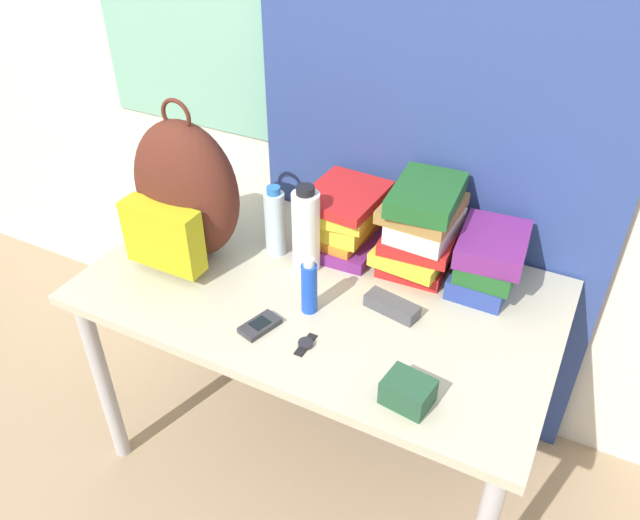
{
  "coord_description": "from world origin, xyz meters",
  "views": [
    {
      "loc": [
        0.64,
        -0.85,
        1.82
      ],
      "look_at": [
        0.0,
        0.38,
        0.82
      ],
      "focal_mm": 35.0,
      "sensor_mm": 36.0,
      "label": 1
    }
  ],
  "objects_px": {
    "book_stack_left": "(344,218)",
    "wristwatch": "(306,344)",
    "water_bottle": "(275,222)",
    "book_stack_right": "(489,260)",
    "sunscreen_bottle": "(309,287)",
    "cell_phone": "(260,325)",
    "sports_bottle": "(306,230)",
    "book_stack_center": "(422,228)",
    "camera_pouch": "(408,392)",
    "sunglasses_case": "(392,306)",
    "backpack": "(184,194)"
  },
  "relations": [
    {
      "from": "sunscreen_bottle",
      "to": "wristwatch",
      "type": "relative_size",
      "value": 2.0
    },
    {
      "from": "sunglasses_case",
      "to": "book_stack_right",
      "type": "bearing_deg",
      "value": 50.38
    },
    {
      "from": "book_stack_right",
      "to": "wristwatch",
      "type": "bearing_deg",
      "value": -126.35
    },
    {
      "from": "book_stack_left",
      "to": "water_bottle",
      "type": "xyz_separation_m",
      "value": [
        -0.17,
        -0.13,
        0.01
      ]
    },
    {
      "from": "book_stack_right",
      "to": "sports_bottle",
      "type": "xyz_separation_m",
      "value": [
        -0.49,
        -0.16,
        0.04
      ]
    },
    {
      "from": "camera_pouch",
      "to": "wristwatch",
      "type": "distance_m",
      "value": 0.3
    },
    {
      "from": "sports_bottle",
      "to": "sunscreen_bottle",
      "type": "bearing_deg",
      "value": -59.4
    },
    {
      "from": "cell_phone",
      "to": "camera_pouch",
      "type": "relative_size",
      "value": 1.01
    },
    {
      "from": "backpack",
      "to": "camera_pouch",
      "type": "bearing_deg",
      "value": -17.76
    },
    {
      "from": "sunscreen_bottle",
      "to": "sunglasses_case",
      "type": "bearing_deg",
      "value": 25.86
    },
    {
      "from": "book_stack_right",
      "to": "cell_phone",
      "type": "distance_m",
      "value": 0.66
    },
    {
      "from": "camera_pouch",
      "to": "wristwatch",
      "type": "bearing_deg",
      "value": 169.3
    },
    {
      "from": "sunscreen_bottle",
      "to": "sports_bottle",
      "type": "bearing_deg",
      "value": 120.6
    },
    {
      "from": "sunglasses_case",
      "to": "wristwatch",
      "type": "relative_size",
      "value": 1.85
    },
    {
      "from": "book_stack_center",
      "to": "camera_pouch",
      "type": "height_order",
      "value": "book_stack_center"
    },
    {
      "from": "water_bottle",
      "to": "sunscreen_bottle",
      "type": "height_order",
      "value": "water_bottle"
    },
    {
      "from": "sports_bottle",
      "to": "cell_phone",
      "type": "xyz_separation_m",
      "value": [
        0.02,
        -0.3,
        -0.12
      ]
    },
    {
      "from": "backpack",
      "to": "sunglasses_case",
      "type": "distance_m",
      "value": 0.67
    },
    {
      "from": "book_stack_center",
      "to": "sports_bottle",
      "type": "relative_size",
      "value": 1.03
    },
    {
      "from": "water_bottle",
      "to": "cell_phone",
      "type": "height_order",
      "value": "water_bottle"
    },
    {
      "from": "wristwatch",
      "to": "book_stack_left",
      "type": "bearing_deg",
      "value": 103.77
    },
    {
      "from": "water_bottle",
      "to": "camera_pouch",
      "type": "relative_size",
      "value": 1.91
    },
    {
      "from": "water_bottle",
      "to": "sports_bottle",
      "type": "xyz_separation_m",
      "value": [
        0.12,
        -0.02,
        0.02
      ]
    },
    {
      "from": "book_stack_center",
      "to": "sunglasses_case",
      "type": "height_order",
      "value": "book_stack_center"
    },
    {
      "from": "sports_bottle",
      "to": "camera_pouch",
      "type": "bearing_deg",
      "value": -38.03
    },
    {
      "from": "sports_bottle",
      "to": "sunscreen_bottle",
      "type": "distance_m",
      "value": 0.21
    },
    {
      "from": "sports_bottle",
      "to": "book_stack_right",
      "type": "bearing_deg",
      "value": 17.75
    },
    {
      "from": "sunscreen_bottle",
      "to": "wristwatch",
      "type": "distance_m",
      "value": 0.16
    },
    {
      "from": "water_bottle",
      "to": "wristwatch",
      "type": "relative_size",
      "value": 2.65
    },
    {
      "from": "cell_phone",
      "to": "camera_pouch",
      "type": "bearing_deg",
      "value": -7.73
    },
    {
      "from": "backpack",
      "to": "wristwatch",
      "type": "height_order",
      "value": "backpack"
    },
    {
      "from": "book_stack_left",
      "to": "sunscreen_bottle",
      "type": "xyz_separation_m",
      "value": [
        0.05,
        -0.32,
        -0.02
      ]
    },
    {
      "from": "water_bottle",
      "to": "sunscreen_bottle",
      "type": "bearing_deg",
      "value": -41.64
    },
    {
      "from": "book_stack_left",
      "to": "book_stack_right",
      "type": "bearing_deg",
      "value": 0.92
    },
    {
      "from": "sunglasses_case",
      "to": "cell_phone",
      "type": "bearing_deg",
      "value": -141.8
    },
    {
      "from": "book_stack_center",
      "to": "sunscreen_bottle",
      "type": "xyz_separation_m",
      "value": [
        -0.19,
        -0.32,
        -0.06
      ]
    },
    {
      "from": "cell_phone",
      "to": "book_stack_right",
      "type": "bearing_deg",
      "value": 43.78
    },
    {
      "from": "book_stack_left",
      "to": "wristwatch",
      "type": "relative_size",
      "value": 3.29
    },
    {
      "from": "cell_phone",
      "to": "wristwatch",
      "type": "relative_size",
      "value": 1.41
    },
    {
      "from": "sports_bottle",
      "to": "wristwatch",
      "type": "height_order",
      "value": "sports_bottle"
    },
    {
      "from": "water_bottle",
      "to": "sports_bottle",
      "type": "bearing_deg",
      "value": -11.28
    },
    {
      "from": "camera_pouch",
      "to": "sunscreen_bottle",
      "type": "bearing_deg",
      "value": 152.54
    },
    {
      "from": "backpack",
      "to": "sunscreen_bottle",
      "type": "relative_size",
      "value": 2.87
    },
    {
      "from": "book_stack_center",
      "to": "cell_phone",
      "type": "distance_m",
      "value": 0.54
    },
    {
      "from": "water_bottle",
      "to": "wristwatch",
      "type": "xyz_separation_m",
      "value": [
        0.28,
        -0.32,
        -0.1
      ]
    },
    {
      "from": "backpack",
      "to": "water_bottle",
      "type": "bearing_deg",
      "value": 28.57
    },
    {
      "from": "sports_bottle",
      "to": "wristwatch",
      "type": "relative_size",
      "value": 3.15
    },
    {
      "from": "book_stack_left",
      "to": "sunscreen_bottle",
      "type": "height_order",
      "value": "book_stack_left"
    },
    {
      "from": "cell_phone",
      "to": "wristwatch",
      "type": "xyz_separation_m",
      "value": [
        0.14,
        -0.0,
        -0.0
      ]
    },
    {
      "from": "book_stack_left",
      "to": "camera_pouch",
      "type": "bearing_deg",
      "value": -51.31
    }
  ]
}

